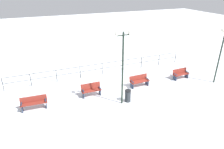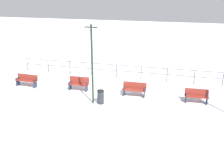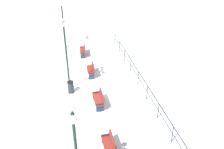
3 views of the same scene
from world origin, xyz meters
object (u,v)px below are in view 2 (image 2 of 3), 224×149
object	(u,v)px
bench_second	(79,84)
bench_fourth	(197,96)
lamppost_middle	(92,50)
trash_bin	(101,97)
bench_third	(134,89)
bench_nearest	(27,80)

from	to	relation	value
bench_second	bench_fourth	distance (m)	7.96
lamppost_middle	trash_bin	distance (m)	3.05
bench_second	bench_fourth	world-z (taller)	bench_second
bench_second	bench_third	world-z (taller)	bench_second
bench_nearest	bench_second	distance (m)	3.98
trash_bin	bench_second	bearing A→B (deg)	-129.06
bench_second	lamppost_middle	bearing A→B (deg)	42.91
bench_third	trash_bin	distance (m)	2.52
bench_fourth	bench_nearest	bearing A→B (deg)	-90.97
bench_nearest	bench_second	bearing A→B (deg)	96.82
bench_second	bench_fourth	xyz separation A→B (m)	(0.13, 7.95, -0.04)
bench_third	trash_bin	xyz separation A→B (m)	(1.70, -1.85, -0.03)
bench_third	bench_fourth	xyz separation A→B (m)	(0.11, 3.98, -0.01)
bench_second	trash_bin	xyz separation A→B (m)	(1.73, 2.13, -0.05)
bench_nearest	bench_fourth	xyz separation A→B (m)	(-0.12, 11.93, -0.03)
bench_nearest	lamppost_middle	size ratio (longest dim) A/B	0.34
bench_nearest	bench_second	world-z (taller)	bench_second
lamppost_middle	bench_second	bearing A→B (deg)	-137.35
lamppost_middle	trash_bin	world-z (taller)	lamppost_middle
bench_third	bench_second	bearing A→B (deg)	-91.52
bench_second	trash_bin	distance (m)	2.74
bench_third	trash_bin	world-z (taller)	bench_third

